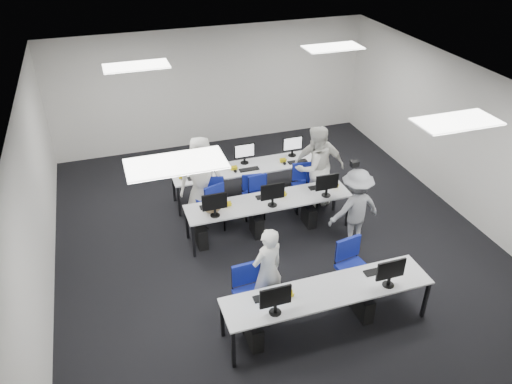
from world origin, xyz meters
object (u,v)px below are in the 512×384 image
object	(u,v)px
chair_2	(213,211)
chair_3	(254,204)
chair_6	(254,195)
student_3	(319,165)
desk_mid	(269,203)
chair_1	(353,278)
student_1	(314,167)
student_0	(267,270)
chair_7	(308,186)
photographer	(355,208)
chair_4	(304,195)
desk_front	(328,293)
chair_0	(251,305)
chair_5	(210,209)
student_2	(202,179)

from	to	relation	value
chair_2	chair_3	distance (m)	0.86
chair_6	student_3	xyz separation A→B (m)	(1.34, -0.22, 0.60)
desk_mid	chair_2	xyz separation A→B (m)	(-0.96, 0.61, -0.38)
chair_1	student_3	size ratio (longest dim) A/B	0.56
chair_3	student_1	bearing A→B (deg)	8.96
student_0	student_1	distance (m)	3.26
student_3	chair_2	bearing A→B (deg)	-155.37
chair_1	student_3	bearing A→B (deg)	67.72
chair_7	photographer	bearing A→B (deg)	-98.83
chair_3	chair_4	size ratio (longest dim) A/B	0.90
desk_front	student_0	distance (m)	0.98
chair_4	student_0	size ratio (longest dim) A/B	0.62
chair_7	desk_mid	bearing A→B (deg)	-156.31
chair_2	student_0	bearing A→B (deg)	-70.16
student_1	student_3	distance (m)	0.15
chair_0	photographer	world-z (taller)	photographer
chair_2	student_1	distance (m)	2.25
chair_0	chair_1	world-z (taller)	chair_1
desk_front	chair_5	bearing A→B (deg)	106.60
chair_6	chair_1	bearing A→B (deg)	-79.04
student_1	photographer	bearing A→B (deg)	85.24
desk_front	student_1	distance (m)	3.50
chair_2	chair_4	size ratio (longest dim) A/B	1.01
desk_mid	chair_5	xyz separation A→B (m)	(-0.99, 0.73, -0.39)
desk_front	chair_0	bearing A→B (deg)	154.70
chair_5	student_2	distance (m)	0.63
chair_7	student_1	bearing A→B (deg)	-108.78
student_2	chair_0	bearing A→B (deg)	-72.37
chair_4	chair_0	bearing A→B (deg)	-120.12
chair_0	chair_4	world-z (taller)	chair_0
chair_0	chair_2	world-z (taller)	chair_2
chair_0	chair_1	bearing A→B (deg)	-1.92
chair_4	chair_6	xyz separation A→B (m)	(-0.98, 0.35, -0.03)
desk_front	student_1	xyz separation A→B (m)	(1.22, 3.28, 0.21)
desk_mid	student_2	size ratio (longest dim) A/B	1.80
student_3	photographer	world-z (taller)	student_3
chair_3	photographer	xyz separation A→B (m)	(1.48, -1.48, 0.51)
chair_5	chair_6	xyz separation A→B (m)	(1.01, 0.22, -0.02)
chair_3	chair_4	xyz separation A→B (m)	(1.10, -0.06, 0.03)
student_2	photographer	distance (m)	3.02
desk_front	desk_mid	bearing A→B (deg)	90.00
student_0	student_3	world-z (taller)	student_3
chair_1	student_1	distance (m)	2.84
chair_1	student_0	distance (m)	1.53
chair_1	chair_7	distance (m)	3.03
chair_0	chair_2	bearing A→B (deg)	84.60
chair_1	student_0	world-z (taller)	student_0
chair_1	student_1	xyz separation A→B (m)	(0.48, 2.74, 0.58)
student_0	student_1	size ratio (longest dim) A/B	0.86
chair_2	student_1	size ratio (longest dim) A/B	0.54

